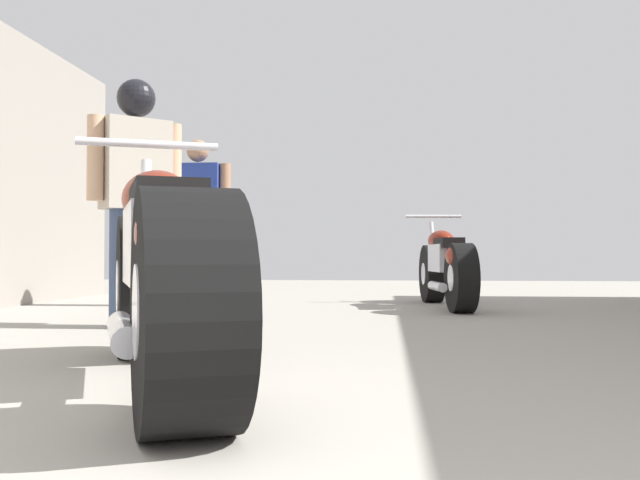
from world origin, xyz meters
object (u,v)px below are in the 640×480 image
Objects in this scene: motorcycle_black_naked at (446,267)px; mechanic_in_blue at (198,212)px; motorcycle_maroon_cruiser at (161,273)px; mechanic_with_helmet at (136,178)px.

mechanic_in_blue is (-2.36, -0.04, 0.52)m from motorcycle_black_naked.
motorcycle_maroon_cruiser is 1.33× the size of mechanic_in_blue.
motorcycle_black_naked is 1.21× the size of mechanic_in_blue.
motorcycle_maroon_cruiser is at bearing -108.87° from motorcycle_black_naked.
mechanic_in_blue is at bearing 103.51° from motorcycle_maroon_cruiser.
mechanic_with_helmet is (-0.86, 2.07, 0.59)m from motorcycle_maroon_cruiser.
mechanic_with_helmet reaches higher than mechanic_in_blue.
motorcycle_maroon_cruiser is 1.26× the size of mechanic_with_helmet.
motorcycle_maroon_cruiser is at bearing -67.38° from mechanic_with_helmet.
motorcycle_maroon_cruiser is at bearing -76.49° from mechanic_in_blue.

